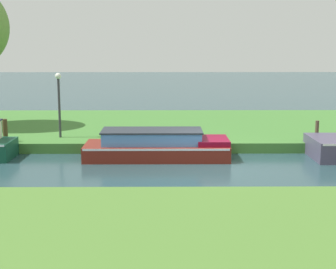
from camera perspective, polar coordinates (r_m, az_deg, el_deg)
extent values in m
plane|color=#264248|center=(17.73, 5.02, -3.54)|extent=(120.00, 120.00, 0.00)
cube|color=#3F7631|center=(24.53, 3.48, 0.78)|extent=(72.00, 10.00, 0.40)
cube|color=maroon|center=(18.76, -1.29, -1.86)|extent=(5.29, 1.91, 0.56)
cube|color=white|center=(18.71, -1.29, -1.14)|extent=(5.19, 1.94, 0.07)
cube|color=#4F85CC|center=(18.67, -1.82, -0.33)|extent=(3.59, 1.45, 0.46)
cube|color=#262B33|center=(18.62, -1.82, 0.45)|extent=(3.69, 1.53, 0.06)
cube|color=maroon|center=(18.77, 5.03, -0.71)|extent=(1.16, 1.60, 0.20)
cylinder|color=#333338|center=(21.13, -12.14, 2.90)|extent=(0.10, 0.10, 2.40)
sphere|color=white|center=(21.01, -12.28, 6.47)|extent=(0.24, 0.24, 0.24)
cylinder|color=#483A2B|center=(20.82, 16.43, 0.39)|extent=(0.14, 0.14, 0.81)
cylinder|color=#44361F|center=(20.88, -17.87, 0.45)|extent=(0.19, 0.19, 0.89)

